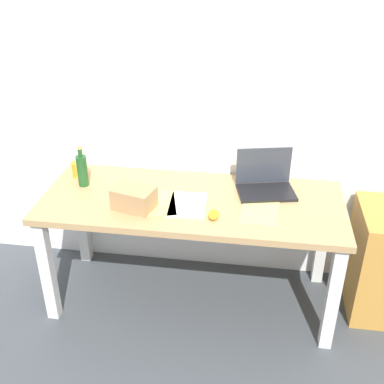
{
  "coord_description": "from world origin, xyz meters",
  "views": [
    {
      "loc": [
        0.36,
        -2.42,
        2.16
      ],
      "look_at": [
        0.0,
        0.0,
        0.8
      ],
      "focal_mm": 44.6,
      "sensor_mm": 36.0,
      "label": 1
    }
  ],
  "objects_px": {
    "cardboard_box": "(134,198)",
    "desk": "(192,214)",
    "coffee_mug": "(78,169)",
    "beer_bottle": "(82,170)",
    "laptop_right": "(265,182)",
    "computer_mouse": "(214,215)"
  },
  "relations": [
    {
      "from": "beer_bottle",
      "to": "coffee_mug",
      "type": "bearing_deg",
      "value": 122.14
    },
    {
      "from": "cardboard_box",
      "to": "computer_mouse",
      "type": "bearing_deg",
      "value": -4.5
    },
    {
      "from": "beer_bottle",
      "to": "computer_mouse",
      "type": "relative_size",
      "value": 2.55
    },
    {
      "from": "desk",
      "to": "laptop_right",
      "type": "distance_m",
      "value": 0.48
    },
    {
      "from": "desk",
      "to": "beer_bottle",
      "type": "distance_m",
      "value": 0.73
    },
    {
      "from": "coffee_mug",
      "to": "laptop_right",
      "type": "bearing_deg",
      "value": -1.32
    },
    {
      "from": "laptop_right",
      "to": "desk",
      "type": "bearing_deg",
      "value": -157.86
    },
    {
      "from": "beer_bottle",
      "to": "cardboard_box",
      "type": "relative_size",
      "value": 1.12
    },
    {
      "from": "laptop_right",
      "to": "beer_bottle",
      "type": "xyz_separation_m",
      "value": [
        -1.12,
        -0.09,
        0.05
      ]
    },
    {
      "from": "cardboard_box",
      "to": "desk",
      "type": "bearing_deg",
      "value": 24.56
    },
    {
      "from": "desk",
      "to": "beer_bottle",
      "type": "relative_size",
      "value": 7.03
    },
    {
      "from": "beer_bottle",
      "to": "cardboard_box",
      "type": "bearing_deg",
      "value": -30.15
    },
    {
      "from": "beer_bottle",
      "to": "desk",
      "type": "bearing_deg",
      "value": -6.52
    },
    {
      "from": "beer_bottle",
      "to": "computer_mouse",
      "type": "height_order",
      "value": "beer_bottle"
    },
    {
      "from": "cardboard_box",
      "to": "laptop_right",
      "type": "bearing_deg",
      "value": 23.18
    },
    {
      "from": "cardboard_box",
      "to": "coffee_mug",
      "type": "bearing_deg",
      "value": 143.21
    },
    {
      "from": "desk",
      "to": "coffee_mug",
      "type": "relative_size",
      "value": 18.86
    },
    {
      "from": "computer_mouse",
      "to": "coffee_mug",
      "type": "height_order",
      "value": "coffee_mug"
    },
    {
      "from": "beer_bottle",
      "to": "cardboard_box",
      "type": "distance_m",
      "value": 0.44
    },
    {
      "from": "cardboard_box",
      "to": "coffee_mug",
      "type": "distance_m",
      "value": 0.57
    },
    {
      "from": "laptop_right",
      "to": "computer_mouse",
      "type": "relative_size",
      "value": 3.82
    },
    {
      "from": "desk",
      "to": "cardboard_box",
      "type": "height_order",
      "value": "cardboard_box"
    }
  ]
}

